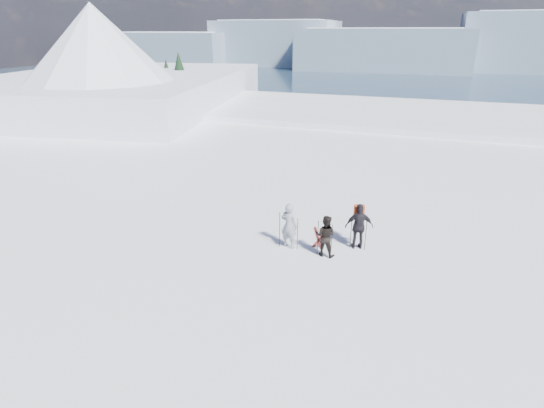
{
  "coord_description": "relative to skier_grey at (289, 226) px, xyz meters",
  "views": [
    {
      "loc": [
        2.82,
        -10.4,
        7.31
      ],
      "look_at": [
        -1.88,
        3.0,
        1.46
      ],
      "focal_mm": 28.0,
      "sensor_mm": 36.0,
      "label": 1
    }
  ],
  "objects": [
    {
      "name": "backpack",
      "position": [
        2.3,
        1.0,
        1.1
      ],
      "size": [
        0.41,
        0.3,
        0.5
      ],
      "primitive_type": "cube",
      "rotation": [
        0.0,
        0.0,
        3.44
      ],
      "color": "#F14516",
      "rests_on": "skier_pack"
    },
    {
      "name": "near_ridge",
      "position": [
        -25.44,
        26.67,
        -4.33
      ],
      "size": [
        31.37,
        35.68,
        25.62
      ],
      "color": "white",
      "rests_on": "ground"
    },
    {
      "name": "skier_pack",
      "position": [
        2.37,
        0.76,
        -0.0
      ],
      "size": [
        1.07,
        0.69,
        1.7
      ],
      "primitive_type": "imported",
      "rotation": [
        0.0,
        0.0,
        3.44
      ],
      "color": "black",
      "rests_on": "ground"
    },
    {
      "name": "skier_grey",
      "position": [
        0.0,
        0.0,
        0.0
      ],
      "size": [
        0.69,
        0.52,
        1.7
      ],
      "primitive_type": "imported",
      "rotation": [
        0.0,
        0.0,
        2.95
      ],
      "color": "gray",
      "rests_on": "ground"
    },
    {
      "name": "lake_basin",
      "position": [
        1.12,
        27.33,
        -7.35
      ],
      "size": [
        820.0,
        820.0,
        71.62
      ],
      "color": "white",
      "rests_on": "ground"
    },
    {
      "name": "far_mountain_range",
      "position": [
        30.72,
        452.11,
        -8.04
      ],
      "size": [
        770.0,
        110.0,
        53.0
      ],
      "color": "slate",
      "rests_on": "ground"
    },
    {
      "name": "skier_dark",
      "position": [
        1.36,
        -0.16,
        -0.1
      ],
      "size": [
        0.77,
        0.62,
        1.5
      ],
      "primitive_type": "imported",
      "rotation": [
        0.0,
        0.0,
        3.07
      ],
      "color": "black",
      "rests_on": "ground"
    },
    {
      "name": "ski_poles",
      "position": [
        1.2,
        0.14,
        -0.23
      ],
      "size": [
        2.98,
        0.97,
        1.35
      ],
      "color": "black",
      "rests_on": "ground"
    },
    {
      "name": "skis_loose",
      "position": [
        0.88,
        1.1,
        -0.84
      ],
      "size": [
        0.68,
        1.7,
        0.03
      ],
      "color": "black",
      "rests_on": "ground"
    }
  ]
}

